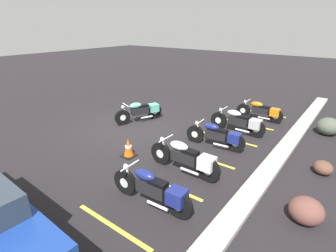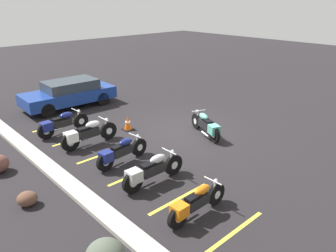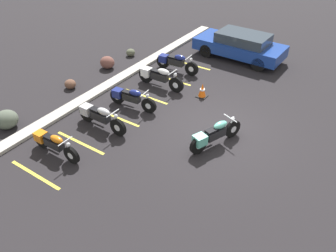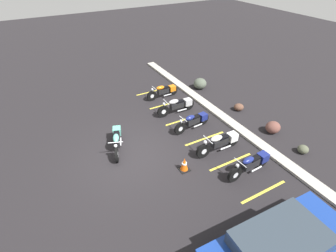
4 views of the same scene
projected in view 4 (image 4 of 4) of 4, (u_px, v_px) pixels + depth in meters
The scene contains 20 objects.
ground at pixel (130, 156), 10.96m from camera, with size 60.00×60.00×0.00m, color black.
motorcycle_teal_featured at pixel (117, 140), 11.19m from camera, with size 2.01×0.96×0.83m.
parked_bike_0 at pixel (164, 91), 15.03m from camera, with size 0.55×1.96×0.77m.
parked_bike_1 at pixel (178, 105), 13.59m from camera, with size 0.60×2.13×0.84m.
parked_bike_2 at pixel (194, 121), 12.42m from camera, with size 0.58×2.02×0.79m.
parked_bike_3 at pixel (221, 142), 11.02m from camera, with size 0.62×2.20×0.87m.
parked_bike_4 at pixel (252, 163), 9.95m from camera, with size 0.60×2.13×0.84m.
car_blue at pixel (281, 247), 6.93m from camera, with size 1.94×4.36×1.29m.
concrete_curb at pixel (229, 121), 13.05m from camera, with size 18.00×0.50×0.12m, color #A8A399.
landscape_rock_0 at pixel (273, 127), 12.22m from camera, with size 0.64×0.69×0.56m, color brown.
landscape_rock_1 at pixel (200, 84), 16.04m from camera, with size 0.78×0.79×0.65m, color #4C5447.
landscape_rock_2 at pixel (303, 149), 11.05m from camera, with size 0.45×0.44×0.36m, color #4F5340.
landscape_rock_3 at pixel (239, 107), 13.94m from camera, with size 0.51×0.46×0.38m, color brown.
traffic_cone at pixel (184, 164), 10.15m from camera, with size 0.40×0.40×0.58m.
stall_line_0 at pixel (153, 91), 15.88m from camera, with size 0.10×2.10×0.00m, color gold.
stall_line_1 at pixel (167, 104), 14.57m from camera, with size 0.10×2.10×0.00m, color gold.
stall_line_2 at pixel (184, 120), 13.27m from camera, with size 0.10×2.10×0.00m, color gold.
stall_line_3 at pixel (205, 139), 11.97m from camera, with size 0.10×2.10×0.00m, color gold.
stall_line_4 at pixel (231, 162), 10.67m from camera, with size 0.10×2.10×0.00m, color gold.
stall_line_5 at pixel (264, 192), 9.37m from camera, with size 0.10×2.10×0.00m, color gold.
Camera 4 is at (8.05, -2.64, 7.25)m, focal length 28.00 mm.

